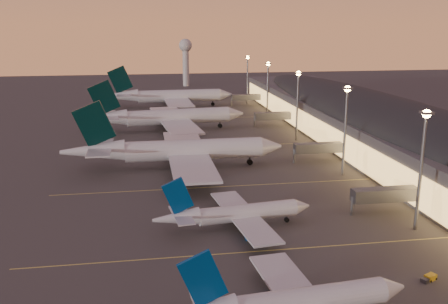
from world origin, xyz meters
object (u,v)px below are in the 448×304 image
Objects in this scene: airliner_narrow_north at (234,214)px; baggage_tug_b at (429,278)px; airliner_wide_near at (175,151)px; airliner_wide_mid at (164,117)px; airliner_narrow_south at (291,303)px; radar_tower at (186,54)px; airliner_wide_far at (168,96)px.

airliner_narrow_north is 39.87m from baggage_tug_b.
airliner_wide_mid is (-0.63, 55.17, 0.08)m from airliner_wide_near.
radar_tower reaches higher than airliner_narrow_south.
baggage_tug_b is (16.86, -280.63, -21.45)m from radar_tower.
airliner_narrow_south is at bearing -82.62° from airliner_wide_near.
baggage_tug_b is at bearing -81.81° from airliner_wide_far.
airliner_wide_near is 84.61m from baggage_tug_b.
airliner_narrow_south is 289.96m from radar_tower.
airliner_wide_mid is (-10.04, 103.07, 2.33)m from airliner_narrow_north.
airliner_wide_near is at bearing 91.15° from baggage_tug_b.
radar_tower is at bearing 80.12° from airliner_narrow_north.
airliner_narrow_north is 103.58m from airliner_wide_mid.
radar_tower reaches higher than airliner_wide_near.
airliner_wide_mid is 2.08× the size of radar_tower.
airliner_narrow_north is at bearing -92.70° from radar_tower.
radar_tower reaches higher than airliner_wide_far.
airliner_wide_near is at bearing 92.50° from airliner_narrow_south.
radar_tower reaches higher than baggage_tug_b.
airliner_wide_near is 55.18m from airliner_wide_mid.
airliner_narrow_south is 84.63m from airliner_wide_near.
airliner_wide_far is (3.88, 115.03, 0.20)m from airliner_wide_near.
airliner_narrow_south is 28.62m from baggage_tug_b.
airliner_narrow_south reaches higher than baggage_tug_b.
baggage_tug_b is (27.15, 8.56, -3.01)m from airliner_narrow_south.
airliner_wide_mid is at bearing 80.83° from baggage_tug_b.
airliner_narrow_north is 0.53× the size of airliner_wide_near.
baggage_tug_b is at bearing -79.62° from airliner_wide_mid.
airliner_wide_near is 19.76× the size of baggage_tug_b.
airliner_wide_far is at bearing -100.96° from radar_tower.
airliner_narrow_north is (-1.66, 35.98, -0.20)m from airliner_narrow_south.
airliner_narrow_south is 1.06× the size of airliner_narrow_north.
radar_tower is at bearing 67.69° from baggage_tug_b.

